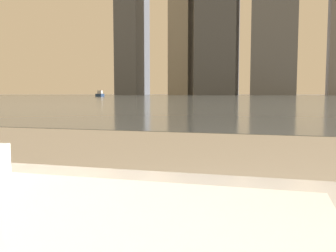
% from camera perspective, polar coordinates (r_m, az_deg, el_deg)
% --- Properties ---
extents(harbor_water, '(180.00, 110.00, 0.01)m').
position_cam_1_polar(harbor_water, '(61.93, 15.03, 4.25)').
color(harbor_water, slate).
rests_on(harbor_water, ground_plane).
extents(harbor_boat_2, '(1.69, 3.18, 1.13)m').
position_cam_1_polar(harbor_boat_2, '(70.89, -10.33, 4.75)').
color(harbor_boat_2, navy).
rests_on(harbor_boat_2, harbor_water).
extents(skyline_tower_0, '(7.49, 13.83, 32.47)m').
position_cam_1_polar(skyline_tower_0, '(127.15, -5.43, 12.09)').
color(skyline_tower_0, '#4C515B').
rests_on(skyline_tower_0, ground_plane).
extents(skyline_tower_1, '(6.39, 8.92, 58.97)m').
position_cam_1_polar(skyline_tower_1, '(124.65, 2.02, 18.44)').
color(skyline_tower_1, gray).
rests_on(skyline_tower_1, ground_plane).
extents(skyline_tower_3, '(12.88, 12.53, 51.39)m').
position_cam_1_polar(skyline_tower_3, '(120.53, 15.97, 16.87)').
color(skyline_tower_3, slate).
rests_on(skyline_tower_3, ground_plane).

